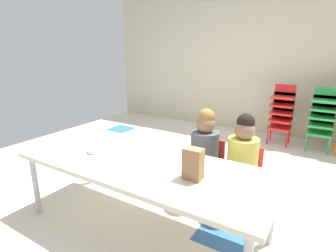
# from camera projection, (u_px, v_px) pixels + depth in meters

# --- Properties ---
(ground_plane) EXTENTS (6.18, 5.19, 0.02)m
(ground_plane) POSITION_uv_depth(u_px,v_px,m) (199.00, 194.00, 2.75)
(ground_plane) COLOR silver
(back_wall) EXTENTS (6.18, 0.10, 2.46)m
(back_wall) POSITION_uv_depth(u_px,v_px,m) (267.00, 62.00, 4.52)
(back_wall) COLOR beige
(back_wall) RESTS_ON ground_plane
(craft_table) EXTENTS (2.03, 0.80, 0.58)m
(craft_table) POSITION_uv_depth(u_px,v_px,m) (142.00, 168.00, 2.09)
(craft_table) COLOR beige
(craft_table) RESTS_ON ground_plane
(seated_child_near_camera) EXTENTS (0.34, 0.34, 0.92)m
(seated_child_near_camera) POSITION_uv_depth(u_px,v_px,m) (205.00, 147.00, 2.47)
(seated_child_near_camera) COLOR red
(seated_child_near_camera) RESTS_ON ground_plane
(seated_child_middle_seat) EXTENTS (0.32, 0.31, 0.92)m
(seated_child_middle_seat) POSITION_uv_depth(u_px,v_px,m) (243.00, 155.00, 2.29)
(seated_child_middle_seat) COLOR red
(seated_child_middle_seat) RESTS_ON ground_plane
(kid_chair_red_stack) EXTENTS (0.32, 0.30, 0.92)m
(kid_chair_red_stack) POSITION_uv_depth(u_px,v_px,m) (282.00, 111.00, 4.10)
(kid_chair_red_stack) COLOR red
(kid_chair_red_stack) RESTS_ON ground_plane
(kid_chair_green_stack) EXTENTS (0.32, 0.30, 0.92)m
(kid_chair_green_stack) POSITION_uv_depth(u_px,v_px,m) (322.00, 116.00, 3.83)
(kid_chair_green_stack) COLOR green
(kid_chair_green_stack) RESTS_ON ground_plane
(paper_bag_brown) EXTENTS (0.13, 0.09, 0.22)m
(paper_bag_brown) POSITION_uv_depth(u_px,v_px,m) (193.00, 164.00, 1.79)
(paper_bag_brown) COLOR #9E754C
(paper_bag_brown) RESTS_ON craft_table
(paper_plate_near_edge) EXTENTS (0.18, 0.18, 0.01)m
(paper_plate_near_edge) POSITION_uv_depth(u_px,v_px,m) (93.00, 153.00, 2.26)
(paper_plate_near_edge) COLOR white
(paper_plate_near_edge) RESTS_ON craft_table
(paper_plate_center_table) EXTENTS (0.18, 0.18, 0.01)m
(paper_plate_center_table) POSITION_uv_depth(u_px,v_px,m) (130.00, 152.00, 2.29)
(paper_plate_center_table) COLOR white
(paper_plate_center_table) RESTS_ON craft_table
(donut_powdered_on_plate) EXTENTS (0.11, 0.11, 0.03)m
(donut_powdered_on_plate) POSITION_uv_depth(u_px,v_px,m) (93.00, 151.00, 2.26)
(donut_powdered_on_plate) COLOR white
(donut_powdered_on_plate) RESTS_ON craft_table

